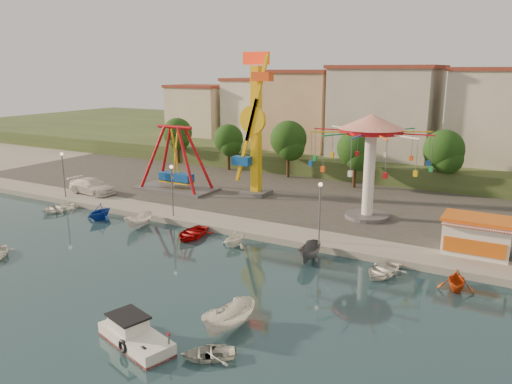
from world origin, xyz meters
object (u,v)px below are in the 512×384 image
Objects in this scene: cabin_motorboat at (134,337)px; van at (92,186)px; pirate_ship_ride at (176,160)px; kamikaze_tower at (256,128)px; skiff at (229,319)px; wave_swinger at (371,143)px.

van is (-27.42, 22.49, 1.03)m from cabin_motorboat.
pirate_ship_ride is at bearing -46.50° from van.
kamikaze_tower is 31.66m from skiff.
kamikaze_tower is at bearing 169.69° from wave_swinger.
wave_swinger is (14.27, -2.60, -0.40)m from kamikaze_tower.
van is (-31.97, -6.30, -6.68)m from wave_swinger.
kamikaze_tower is at bearing 123.97° from cabin_motorboat.
cabin_motorboat is 5.52m from skiff.
kamikaze_tower reaches higher than van.
kamikaze_tower is 21.04m from van.
skiff is 0.67× the size of van.
cabin_motorboat is at bearing -72.79° from kamikaze_tower.
pirate_ship_ride is 11.14m from kamikaze_tower.
kamikaze_tower reaches higher than skiff.
van is at bearing -153.33° from kamikaze_tower.
wave_swinger is at bearing -10.31° from kamikaze_tower.
cabin_motorboat is 35.48m from van.
wave_swinger is 2.11× the size of cabin_motorboat.
pirate_ship_ride is 2.35× the size of skiff.
cabin_motorboat is 0.87× the size of van.
pirate_ship_ride reaches higher than cabin_motorboat.
kamikaze_tower is 2.61× the size of van.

